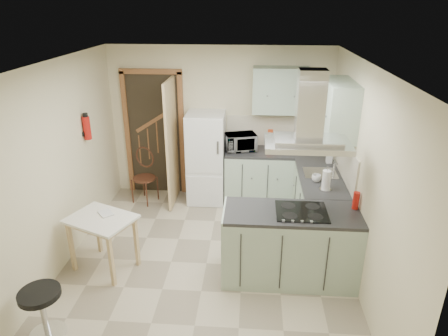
# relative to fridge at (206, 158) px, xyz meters

# --- Properties ---
(floor) EXTENTS (4.20, 4.20, 0.00)m
(floor) POSITION_rel_fridge_xyz_m (0.20, -1.80, -0.75)
(floor) COLOR #BCAD92
(floor) RESTS_ON ground
(ceiling) EXTENTS (4.20, 4.20, 0.00)m
(ceiling) POSITION_rel_fridge_xyz_m (0.20, -1.80, 1.75)
(ceiling) COLOR silver
(ceiling) RESTS_ON back_wall
(back_wall) EXTENTS (3.60, 0.00, 3.60)m
(back_wall) POSITION_rel_fridge_xyz_m (0.20, 0.30, 0.50)
(back_wall) COLOR beige
(back_wall) RESTS_ON floor
(left_wall) EXTENTS (0.00, 4.20, 4.20)m
(left_wall) POSITION_rel_fridge_xyz_m (-1.60, -1.80, 0.50)
(left_wall) COLOR beige
(left_wall) RESTS_ON floor
(right_wall) EXTENTS (0.00, 4.20, 4.20)m
(right_wall) POSITION_rel_fridge_xyz_m (2.00, -1.80, 0.50)
(right_wall) COLOR beige
(right_wall) RESTS_ON floor
(doorway) EXTENTS (1.10, 0.12, 2.10)m
(doorway) POSITION_rel_fridge_xyz_m (-0.90, 0.27, 0.30)
(doorway) COLOR brown
(doorway) RESTS_ON floor
(fridge) EXTENTS (0.60, 0.60, 1.50)m
(fridge) POSITION_rel_fridge_xyz_m (0.00, 0.00, 0.00)
(fridge) COLOR white
(fridge) RESTS_ON floor
(counter_back) EXTENTS (1.08, 0.60, 0.90)m
(counter_back) POSITION_rel_fridge_xyz_m (0.86, 0.00, -0.30)
(counter_back) COLOR #9EB2A0
(counter_back) RESTS_ON floor
(counter_right) EXTENTS (0.60, 1.95, 0.90)m
(counter_right) POSITION_rel_fridge_xyz_m (1.70, -0.68, -0.30)
(counter_right) COLOR #9EB2A0
(counter_right) RESTS_ON floor
(splashback) EXTENTS (1.68, 0.02, 0.50)m
(splashback) POSITION_rel_fridge_xyz_m (1.16, 0.29, 0.40)
(splashback) COLOR beige
(splashback) RESTS_ON counter_back
(wall_cabinet_back) EXTENTS (0.85, 0.35, 0.70)m
(wall_cabinet_back) POSITION_rel_fridge_xyz_m (1.15, 0.12, 1.10)
(wall_cabinet_back) COLOR #9EB2A0
(wall_cabinet_back) RESTS_ON back_wall
(wall_cabinet_right) EXTENTS (0.35, 0.90, 0.70)m
(wall_cabinet_right) POSITION_rel_fridge_xyz_m (1.82, -0.95, 1.10)
(wall_cabinet_right) COLOR #9EB2A0
(wall_cabinet_right) RESTS_ON right_wall
(peninsula) EXTENTS (1.55, 0.65, 0.90)m
(peninsula) POSITION_rel_fridge_xyz_m (1.22, -1.98, -0.30)
(peninsula) COLOR #9EB2A0
(peninsula) RESTS_ON floor
(hob) EXTENTS (0.58, 0.50, 0.01)m
(hob) POSITION_rel_fridge_xyz_m (1.32, -1.98, 0.16)
(hob) COLOR black
(hob) RESTS_ON peninsula
(extractor_hood) EXTENTS (0.90, 0.55, 0.10)m
(extractor_hood) POSITION_rel_fridge_xyz_m (1.32, -1.98, 0.97)
(extractor_hood) COLOR silver
(extractor_hood) RESTS_ON ceiling
(sink) EXTENTS (0.45, 0.40, 0.01)m
(sink) POSITION_rel_fridge_xyz_m (1.70, -0.85, 0.16)
(sink) COLOR silver
(sink) RESTS_ON counter_right
(fire_extinguisher) EXTENTS (0.10, 0.10, 0.32)m
(fire_extinguisher) POSITION_rel_fridge_xyz_m (-1.54, -0.90, 0.75)
(fire_extinguisher) COLOR #B2140F
(fire_extinguisher) RESTS_ON left_wall
(drop_leaf_table) EXTENTS (0.92, 0.83, 0.71)m
(drop_leaf_table) POSITION_rel_fridge_xyz_m (-1.05, -1.97, -0.39)
(drop_leaf_table) COLOR tan
(drop_leaf_table) RESTS_ON floor
(bentwood_chair) EXTENTS (0.49, 0.49, 0.84)m
(bentwood_chair) POSITION_rel_fridge_xyz_m (-1.02, -0.15, -0.33)
(bentwood_chair) COLOR #4A1F18
(bentwood_chair) RESTS_ON floor
(stool) EXTENTS (0.50, 0.50, 0.54)m
(stool) POSITION_rel_fridge_xyz_m (-1.27, -3.09, -0.48)
(stool) COLOR black
(stool) RESTS_ON floor
(microwave) EXTENTS (0.56, 0.45, 0.27)m
(microwave) POSITION_rel_fridge_xyz_m (0.55, 0.01, 0.28)
(microwave) COLOR black
(microwave) RESTS_ON counter_back
(kettle) EXTENTS (0.18, 0.18, 0.20)m
(kettle) POSITION_rel_fridge_xyz_m (1.33, 0.09, 0.25)
(kettle) COLOR silver
(kettle) RESTS_ON counter_back
(cereal_box) EXTENTS (0.10, 0.21, 0.31)m
(cereal_box) POSITION_rel_fridge_xyz_m (1.02, 0.08, 0.30)
(cereal_box) COLOR #E4491A
(cereal_box) RESTS_ON counter_back
(soap_bottle) EXTENTS (0.08, 0.09, 0.19)m
(soap_bottle) POSITION_rel_fridge_xyz_m (1.89, -0.44, 0.24)
(soap_bottle) COLOR #B9BBC6
(soap_bottle) RESTS_ON counter_right
(paper_towel) EXTENTS (0.13, 0.13, 0.27)m
(paper_towel) POSITION_rel_fridge_xyz_m (1.69, -1.37, 0.28)
(paper_towel) COLOR silver
(paper_towel) RESTS_ON counter_right
(cup) EXTENTS (0.13, 0.13, 0.10)m
(cup) POSITION_rel_fridge_xyz_m (1.61, -1.13, 0.20)
(cup) COLOR silver
(cup) RESTS_ON counter_right
(red_bottle) EXTENTS (0.10, 0.10, 0.21)m
(red_bottle) POSITION_rel_fridge_xyz_m (1.95, -1.85, 0.25)
(red_bottle) COLOR red
(red_bottle) RESTS_ON peninsula
(book) EXTENTS (0.24, 0.24, 0.09)m
(book) POSITION_rel_fridge_xyz_m (-1.08, -1.91, 0.01)
(book) COLOR #9C4534
(book) RESTS_ON drop_leaf_table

